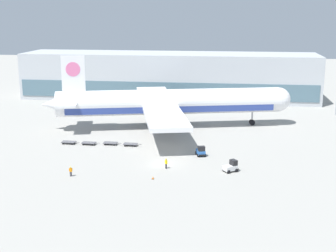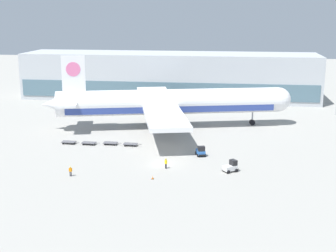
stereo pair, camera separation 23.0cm
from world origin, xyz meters
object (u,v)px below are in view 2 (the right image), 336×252
object	(u,v)px
baggage_dolly_third	(110,143)
airplane_main	(167,103)
baggage_tug_mid	(231,167)
traffic_cone_near	(153,177)
baggage_dolly_second	(89,143)
ground_crew_far	(70,171)
ground_crew_near	(166,163)
baggage_dolly_lead	(69,142)
baggage_tug_foreground	(201,151)
baggage_dolly_trail	(131,144)

from	to	relation	value
baggage_dolly_third	airplane_main	bearing A→B (deg)	61.60
baggage_tug_mid	traffic_cone_near	bearing A→B (deg)	167.57
baggage_dolly_third	baggage_dolly_second	bearing A→B (deg)	-170.80
baggage_dolly_second	ground_crew_far	xyz separation A→B (m)	(2.63, -18.68, 0.60)
ground_crew_near	traffic_cone_near	bearing A→B (deg)	-72.59
baggage_dolly_second	traffic_cone_near	world-z (taller)	traffic_cone_near
baggage_dolly_lead	ground_crew_near	bearing A→B (deg)	-28.32
baggage_tug_mid	baggage_dolly_third	xyz separation A→B (m)	(-24.47, 13.32, -0.49)
ground_crew_far	airplane_main	bearing A→B (deg)	65.67
baggage_tug_foreground	baggage_dolly_trail	world-z (taller)	baggage_tug_foreground
baggage_tug_foreground	traffic_cone_near	world-z (taller)	baggage_tug_foreground
baggage_dolly_second	traffic_cone_near	distance (m)	24.39
baggage_dolly_second	ground_crew_far	size ratio (longest dim) A/B	2.19
baggage_tug_foreground	baggage_dolly_lead	xyz separation A→B (m)	(-27.46, 4.59, -0.49)
ground_crew_far	baggage_dolly_trail	bearing A→B (deg)	65.61
baggage_tug_mid	ground_crew_near	bearing A→B (deg)	144.07
baggage_tug_foreground	traffic_cone_near	size ratio (longest dim) A/B	4.78
baggage_tug_foreground	baggage_dolly_second	size ratio (longest dim) A/B	0.74
baggage_tug_mid	baggage_dolly_lead	size ratio (longest dim) A/B	0.75
baggage_dolly_third	ground_crew_near	world-z (taller)	ground_crew_near
traffic_cone_near	baggage_tug_mid	bearing A→B (deg)	23.28
baggage_tug_foreground	baggage_tug_mid	bearing A→B (deg)	17.91
baggage_dolly_third	ground_crew_far	world-z (taller)	ground_crew_far
baggage_dolly_third	ground_crew_far	xyz separation A→B (m)	(-1.74, -19.24, 0.60)
baggage_tug_foreground	baggage_dolly_second	world-z (taller)	baggage_tug_foreground
ground_crew_near	baggage_tug_mid	bearing A→B (deg)	31.78
traffic_cone_near	airplane_main	bearing A→B (deg)	94.06
baggage_tug_mid	ground_crew_near	xyz separation A→B (m)	(-11.15, 0.04, 0.21)
baggage_dolly_third	baggage_dolly_lead	bearing A→B (deg)	-174.86
baggage_dolly_third	traffic_cone_near	distance (m)	22.19
baggage_tug_mid	baggage_dolly_third	size ratio (longest dim) A/B	0.75
baggage_tug_foreground	ground_crew_near	world-z (taller)	baggage_tug_foreground
baggage_tug_foreground	baggage_dolly_trail	xyz separation A→B (m)	(-14.55, 4.78, -0.49)
ground_crew_far	baggage_dolly_lead	bearing A→B (deg)	103.44
baggage_dolly_lead	baggage_dolly_trail	world-z (taller)	same
baggage_dolly_lead	baggage_dolly_second	bearing A→B (deg)	0.97
baggage_tug_mid	traffic_cone_near	world-z (taller)	baggage_tug_mid
baggage_tug_foreground	baggage_dolly_third	distance (m)	19.48
baggage_dolly_lead	traffic_cone_near	distance (m)	27.48
ground_crew_far	baggage_dolly_third	bearing A→B (deg)	78.01
baggage_tug_mid	baggage_dolly_lead	bearing A→B (deg)	123.12
airplane_main	baggage_dolly_lead	xyz separation A→B (m)	(-18.08, -16.64, -5.45)
baggage_tug_foreground	baggage_dolly_lead	size ratio (longest dim) A/B	0.74
airplane_main	baggage_dolly_third	world-z (taller)	airplane_main
airplane_main	baggage_dolly_second	xyz separation A→B (m)	(-13.80, -16.70, -5.45)
baggage_tug_foreground	baggage_tug_mid	size ratio (longest dim) A/B	0.98
traffic_cone_near	baggage_dolly_second	bearing A→B (deg)	131.85
ground_crew_near	baggage_dolly_lead	bearing A→B (deg)	-178.19
airplane_main	ground_crew_near	xyz separation A→B (m)	(3.90, -29.43, -4.76)
baggage_dolly_trail	ground_crew_near	world-z (taller)	ground_crew_near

